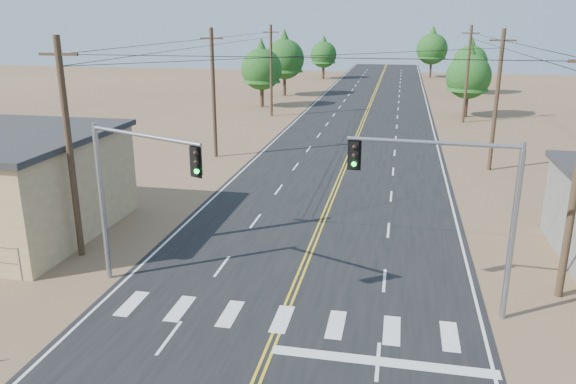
# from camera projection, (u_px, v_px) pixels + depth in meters

# --- Properties ---
(road) EXTENTS (15.00, 200.00, 0.02)m
(road) POSITION_uv_depth(u_px,v_px,m) (344.00, 169.00, 41.34)
(road) COLOR black
(road) RESTS_ON ground
(utility_pole_left_near) EXTENTS (1.80, 0.30, 10.00)m
(utility_pole_left_near) POSITION_uv_depth(u_px,v_px,m) (69.00, 149.00, 24.93)
(utility_pole_left_near) COLOR #4C3826
(utility_pole_left_near) RESTS_ON ground
(utility_pole_left_mid) EXTENTS (1.80, 0.30, 10.00)m
(utility_pole_left_mid) POSITION_uv_depth(u_px,v_px,m) (214.00, 93.00, 43.66)
(utility_pole_left_mid) COLOR #4C3826
(utility_pole_left_mid) RESTS_ON ground
(utility_pole_left_far) EXTENTS (1.80, 0.30, 10.00)m
(utility_pole_left_far) POSITION_uv_depth(u_px,v_px,m) (271.00, 70.00, 62.39)
(utility_pole_left_far) COLOR #4C3826
(utility_pole_left_far) RESTS_ON ground
(utility_pole_right_mid) EXTENTS (1.80, 0.30, 10.00)m
(utility_pole_right_mid) POSITION_uv_depth(u_px,v_px,m) (496.00, 100.00, 39.73)
(utility_pole_right_mid) COLOR #4C3826
(utility_pole_right_mid) RESTS_ON ground
(utility_pole_right_far) EXTENTS (1.80, 0.30, 10.00)m
(utility_pole_right_far) POSITION_uv_depth(u_px,v_px,m) (467.00, 74.00, 58.45)
(utility_pole_right_far) COLOR #4C3826
(utility_pole_right_far) RESTS_ON ground
(signal_mast_left) EXTENTS (5.40, 2.52, 6.72)m
(signal_mast_left) POSITION_uv_depth(u_px,v_px,m) (127.00, 182.00, 21.83)
(signal_mast_left) COLOR gray
(signal_mast_left) RESTS_ON ground
(signal_mast_right) EXTENTS (6.10, 0.58, 6.67)m
(signal_mast_right) POSITION_uv_depth(u_px,v_px,m) (463.00, 198.00, 19.93)
(signal_mast_right) COLOR gray
(signal_mast_right) RESTS_ON ground
(tree_left_near) EXTENTS (5.04, 5.04, 8.41)m
(tree_left_near) POSITION_uv_depth(u_px,v_px,m) (262.00, 65.00, 68.99)
(tree_left_near) COLOR #3F2D1E
(tree_left_near) RESTS_ON ground
(tree_left_mid) EXTENTS (5.58, 5.58, 9.30)m
(tree_left_mid) POSITION_uv_depth(u_px,v_px,m) (284.00, 55.00, 79.02)
(tree_left_mid) COLOR #3F2D1E
(tree_left_mid) RESTS_ON ground
(tree_left_far) EXTENTS (4.72, 4.72, 7.86)m
(tree_left_far) POSITION_uv_depth(u_px,v_px,m) (324.00, 52.00, 101.66)
(tree_left_far) COLOR #3F2D1E
(tree_left_far) RESTS_ON ground
(tree_right_near) EXTENTS (4.91, 4.91, 8.18)m
(tree_right_near) POSITION_uv_depth(u_px,v_px,m) (469.00, 72.00, 61.81)
(tree_right_near) COLOR #3F2D1E
(tree_right_near) RESTS_ON ground
(tree_right_mid) EXTENTS (4.90, 4.90, 8.17)m
(tree_right_mid) POSITION_uv_depth(u_px,v_px,m) (470.00, 59.00, 81.14)
(tree_right_mid) COLOR #3F2D1E
(tree_right_mid) RESTS_ON ground
(tree_right_far) EXTENTS (5.67, 5.67, 9.44)m
(tree_right_far) POSITION_uv_depth(u_px,v_px,m) (432.00, 46.00, 103.59)
(tree_right_far) COLOR #3F2D1E
(tree_right_far) RESTS_ON ground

